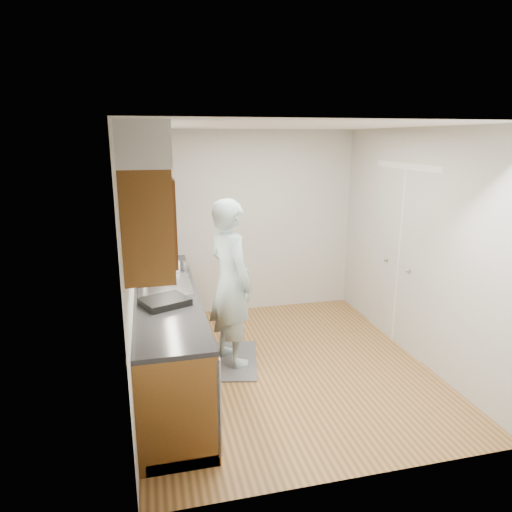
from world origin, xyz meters
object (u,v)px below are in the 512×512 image
at_px(soap_bottle_a, 165,262).
at_px(soap_bottle_c, 161,261).
at_px(dish_rack, 165,302).
at_px(soap_bottle_b, 176,264).
at_px(soda_can, 169,269).
at_px(steel_can, 185,266).
at_px(person, 230,272).

bearing_deg(soap_bottle_a, soap_bottle_c, 99.70).
relative_size(soap_bottle_a, dish_rack, 0.61).
height_order(soap_bottle_b, dish_rack, soap_bottle_b).
xyz_separation_m(soap_bottle_a, soap_bottle_b, (0.12, 0.00, -0.03)).
bearing_deg(dish_rack, soda_can, 61.18).
height_order(soap_bottle_b, soda_can, soap_bottle_b).
xyz_separation_m(soap_bottle_b, dish_rack, (-0.17, -1.02, -0.06)).
bearing_deg(soda_can, dish_rack, -95.10).
xyz_separation_m(soap_bottle_a, dish_rack, (-0.05, -1.02, -0.09)).
bearing_deg(soap_bottle_a, soap_bottle_b, 1.62).
xyz_separation_m(soap_bottle_c, soda_can, (0.07, -0.26, -0.03)).
bearing_deg(steel_can, soap_bottle_c, 147.66).
relative_size(soap_bottle_b, steel_can, 1.72).
distance_m(soap_bottle_a, steel_can, 0.24).
relative_size(person, soap_bottle_b, 11.15).
bearing_deg(steel_can, dish_rack, -104.58).
relative_size(soap_bottle_c, dish_rack, 0.44).
relative_size(soap_bottle_a, soap_bottle_c, 1.40).
bearing_deg(soda_can, steel_can, 26.97).
bearing_deg(soap_bottle_b, steel_can, 18.64).
height_order(soap_bottle_a, dish_rack, soap_bottle_a).
xyz_separation_m(soap_bottle_c, steel_can, (0.26, -0.16, -0.03)).
relative_size(soda_can, steel_can, 1.05).
xyz_separation_m(soda_can, dish_rack, (-0.09, -0.96, -0.02)).
height_order(soap_bottle_b, steel_can, soap_bottle_b).
bearing_deg(soap_bottle_a, dish_rack, -92.81).
xyz_separation_m(soap_bottle_a, soda_can, (0.04, -0.06, -0.06)).
distance_m(soap_bottle_a, soap_bottle_b, 0.12).
distance_m(soap_bottle_a, soda_can, 0.09).
height_order(person, soap_bottle_a, person).
distance_m(soda_can, steel_can, 0.21).
height_order(person, steel_can, person).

